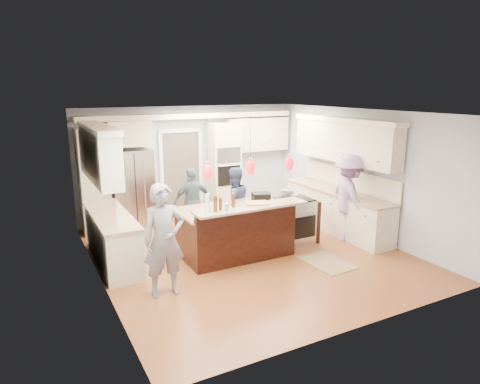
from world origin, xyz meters
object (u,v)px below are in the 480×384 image
at_px(island_range, 294,220).
at_px(person_bar_end, 164,240).
at_px(refrigerator, 132,189).
at_px(person_far_left, 234,203).
at_px(kitchen_island, 235,230).

height_order(island_range, person_bar_end, person_bar_end).
height_order(refrigerator, person_far_left, refrigerator).
xyz_separation_m(refrigerator, person_bar_end, (-0.39, -3.49, -0.02)).
relative_size(refrigerator, person_far_left, 1.17).
relative_size(kitchen_island, person_bar_end, 1.20).
relative_size(refrigerator, kitchen_island, 0.86).
relative_size(kitchen_island, person_far_left, 1.37).
bearing_deg(kitchen_island, refrigerator, 116.94).
bearing_deg(kitchen_island, person_far_left, 64.68).
bearing_deg(kitchen_island, person_bar_end, -151.47).
xyz_separation_m(refrigerator, person_far_left, (1.70, -1.74, -0.13)).
xyz_separation_m(refrigerator, island_range, (2.71, -2.49, -0.44)).
bearing_deg(person_far_left, kitchen_island, 62.06).
distance_m(refrigerator, person_far_left, 2.43).
height_order(kitchen_island, person_far_left, person_far_left).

